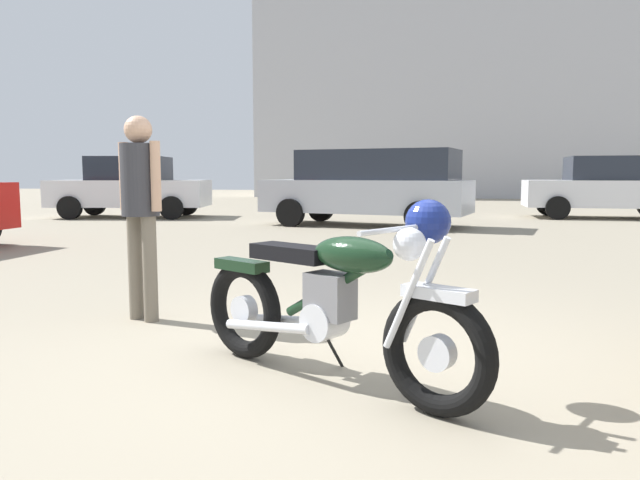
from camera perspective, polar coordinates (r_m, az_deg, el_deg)
ground_plane at (r=3.94m, az=1.95°, el=-11.44°), size 80.00×80.00×0.00m
vintage_motorcycle at (r=3.43m, az=1.67°, el=-5.61°), size 1.86×1.13×1.07m
bystander at (r=5.09m, az=-16.62°, el=3.99°), size 0.43×0.30×1.66m
blue_hatchback_right at (r=17.54m, az=-17.47°, el=4.79°), size 4.46×2.54×1.67m
silver_sedan_mid at (r=18.12m, az=25.40°, el=4.51°), size 4.21×1.94×1.67m
white_estate_far at (r=13.94m, az=4.77°, el=5.18°), size 4.96×2.66×1.74m
industrial_building at (r=35.79m, az=13.77°, el=13.30°), size 22.43×10.62×20.58m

